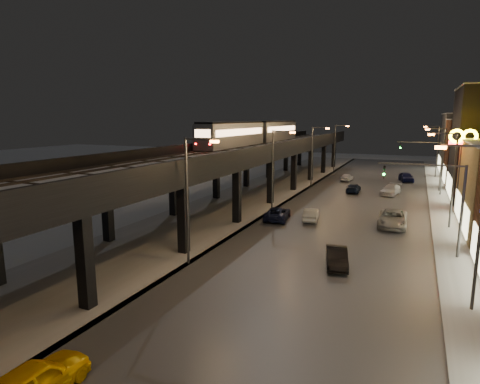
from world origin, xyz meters
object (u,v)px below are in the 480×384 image
(car_mid_silver, at_px, (277,214))
(car_onc_white, at_px, (391,190))
(car_onc_silver, at_px, (337,258))
(car_onc_dark, at_px, (393,219))
(car_taxi, at_px, (35,382))
(car_onc_red, at_px, (406,177))
(subway_train, at_px, (256,132))
(car_mid_dark, at_px, (353,188))
(car_far_white, at_px, (347,178))
(car_near_white, at_px, (311,215))

(car_mid_silver, bearing_deg, car_onc_white, -125.10)
(car_onc_silver, xyz_separation_m, car_onc_dark, (2.94, 12.82, 0.10))
(car_onc_white, bearing_deg, car_taxi, -89.14)
(car_onc_silver, height_order, car_onc_red, car_onc_red)
(subway_train, bearing_deg, car_taxi, -78.19)
(car_mid_dark, height_order, car_onc_dark, car_onc_dark)
(car_far_white, bearing_deg, car_near_white, 98.89)
(car_onc_white, bearing_deg, car_onc_silver, -81.38)
(car_mid_dark, distance_m, car_onc_red, 14.90)
(car_mid_silver, xyz_separation_m, car_onc_dark, (10.92, 2.00, 0.11))
(car_taxi, xyz_separation_m, car_onc_red, (11.03, 61.17, 0.02))
(car_mid_dark, bearing_deg, car_onc_silver, 94.30)
(car_mid_silver, relative_size, car_onc_red, 1.07)
(subway_train, relative_size, car_onc_white, 7.18)
(subway_train, relative_size, car_onc_red, 7.49)
(car_near_white, bearing_deg, car_onc_white, -118.47)
(car_onc_dark, bearing_deg, car_onc_red, 88.38)
(car_far_white, height_order, car_onc_white, car_onc_white)
(car_mid_silver, distance_m, car_onc_white, 21.45)
(car_onc_red, bearing_deg, car_taxi, -114.40)
(car_near_white, xyz_separation_m, car_onc_silver, (4.75, -11.90, 0.03))
(car_far_white, distance_m, car_onc_silver, 40.21)
(car_onc_dark, bearing_deg, car_taxi, -109.84)
(car_near_white, relative_size, car_mid_silver, 0.81)
(subway_train, xyz_separation_m, car_near_white, (12.85, -17.47, -7.58))
(subway_train, relative_size, car_near_white, 8.59)
(car_near_white, xyz_separation_m, car_mid_dark, (1.63, 17.77, -0.03))
(car_onc_dark, bearing_deg, car_onc_white, 93.10)
(car_taxi, height_order, car_onc_red, car_onc_red)
(car_mid_dark, xyz_separation_m, car_onc_white, (4.88, 0.26, 0.06))
(car_taxi, xyz_separation_m, car_mid_dark, (4.56, 47.74, -0.13))
(car_mid_silver, bearing_deg, car_onc_silver, 118.26)
(car_far_white, xyz_separation_m, car_onc_dark, (8.57, -27.00, 0.15))
(car_near_white, bearing_deg, car_onc_dark, 178.18)
(car_taxi, height_order, car_onc_dark, car_onc_dark)
(car_near_white, distance_m, car_mid_silver, 3.40)
(car_near_white, xyz_separation_m, car_onc_white, (6.51, 18.03, 0.03))
(car_taxi, bearing_deg, subway_train, -78.45)
(car_near_white, xyz_separation_m, car_mid_silver, (-3.22, -1.08, 0.02))
(car_mid_dark, bearing_deg, car_onc_white, -178.62)
(car_far_white, bearing_deg, car_taxi, 95.06)
(subway_train, bearing_deg, car_mid_dark, 1.19)
(car_onc_silver, distance_m, car_onc_red, 43.23)
(car_taxi, xyz_separation_m, car_onc_white, (9.44, 48.01, -0.07))
(subway_train, relative_size, car_mid_dark, 7.93)
(car_taxi, height_order, car_far_white, car_taxi)
(car_mid_silver, relative_size, car_far_white, 1.32)
(car_far_white, xyz_separation_m, car_onc_silver, (5.62, -39.81, 0.05))
(car_onc_white, relative_size, car_onc_red, 1.04)
(car_near_white, xyz_separation_m, car_onc_dark, (7.69, 0.92, 0.13))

